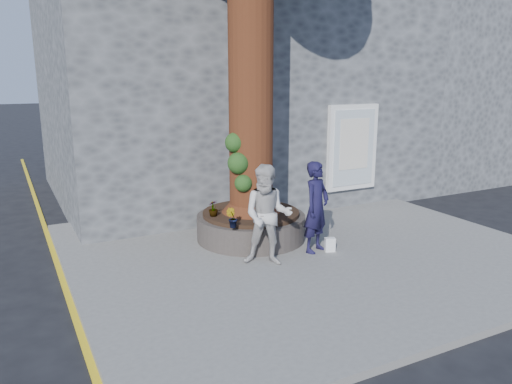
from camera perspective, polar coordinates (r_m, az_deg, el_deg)
name	(u,v)px	position (r m, az deg, el deg)	size (l,w,h in m)	color
ground	(262,285)	(8.79, 0.65, -10.54)	(120.00, 120.00, 0.00)	black
pavement	(304,250)	(10.27, 5.48, -6.62)	(9.00, 8.00, 0.12)	slate
yellow_line	(68,297)	(8.87, -20.67, -11.19)	(0.10, 30.00, 0.01)	yellow
stone_shop	(224,87)	(15.61, -3.63, 11.89)	(10.30, 8.30, 6.30)	#46484B
neighbour_shop	(418,89)	(20.20, 18.06, 11.16)	(6.00, 8.00, 6.00)	#46484B
planter	(251,225)	(10.65, -0.57, -3.82)	(2.30, 2.30, 0.60)	black
man	(316,207)	(9.81, 6.92, -1.72)	(0.66, 0.43, 1.80)	black
woman	(268,215)	(9.06, 1.34, -2.69)	(0.91, 0.71, 1.87)	beige
shopping_bag	(330,245)	(10.04, 8.44, -5.97)	(0.20, 0.12, 0.28)	white
plant_a	(260,214)	(9.68, 0.42, -2.48)	(0.21, 0.14, 0.39)	gray
plant_b	(232,218)	(9.43, -2.78, -2.98)	(0.21, 0.20, 0.38)	gray
plant_c	(213,208)	(10.20, -4.91, -1.87)	(0.19, 0.19, 0.33)	gray
plant_d	(267,192)	(11.64, 1.29, -0.06)	(0.25, 0.22, 0.27)	gray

